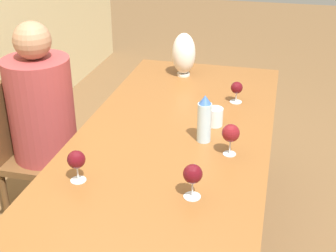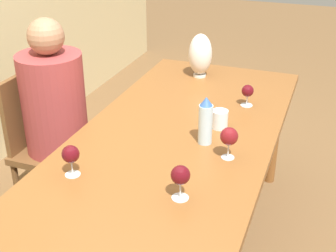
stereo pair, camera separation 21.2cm
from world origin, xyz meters
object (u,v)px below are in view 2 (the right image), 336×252
at_px(water_bottle, 206,121).
at_px(vase, 200,55).
at_px(wine_glass_0, 71,155).
at_px(wine_glass_3, 229,137).
at_px(water_tumbler, 220,119).
at_px(chair_far, 49,142).
at_px(wine_glass_2, 248,92).
at_px(wine_glass_1, 180,176).
at_px(person_far, 58,119).

height_order(water_bottle, vase, vase).
relative_size(wine_glass_0, wine_glass_3, 0.93).
bearing_deg(wine_glass_0, water_tumbler, -36.01).
distance_m(wine_glass_0, chair_far, 0.92).
bearing_deg(chair_far, water_tumbler, -89.45).
height_order(wine_glass_2, chair_far, chair_far).
distance_m(water_bottle, wine_glass_0, 0.63).
relative_size(water_tumbler, wine_glass_0, 0.68).
relative_size(wine_glass_3, chair_far, 0.16).
height_order(wine_glass_1, person_far, person_far).
bearing_deg(wine_glass_3, chair_far, 76.87).
relative_size(vase, chair_far, 0.30).
distance_m(wine_glass_1, person_far, 1.16).
bearing_deg(water_bottle, wine_glass_1, -175.49).
bearing_deg(vase, water_bottle, -161.63).
height_order(wine_glass_3, chair_far, wine_glass_3).
bearing_deg(wine_glass_2, vase, 47.24).
xyz_separation_m(wine_glass_0, person_far, (0.62, 0.48, -0.20)).
bearing_deg(chair_far, vase, -47.17).
distance_m(water_tumbler, wine_glass_1, 0.64).
distance_m(water_tumbler, wine_glass_0, 0.79).
distance_m(wine_glass_1, wine_glass_2, 0.95).
distance_m(wine_glass_2, person_far, 1.08).
height_order(wine_glass_1, wine_glass_3, wine_glass_3).
xyz_separation_m(wine_glass_2, person_far, (-0.32, 1.01, -0.19)).
relative_size(wine_glass_1, chair_far, 0.16).
height_order(wine_glass_0, wine_glass_2, wine_glass_0).
bearing_deg(wine_glass_1, wine_glass_0, 89.89).
height_order(water_tumbler, chair_far, chair_far).
distance_m(vase, person_far, 0.96).
bearing_deg(water_bottle, wine_glass_0, 136.44).
bearing_deg(wine_glass_0, wine_glass_1, -90.11).
xyz_separation_m(water_bottle, water_tumbler, (0.18, -0.02, -0.07)).
height_order(vase, person_far, person_far).
bearing_deg(water_tumbler, chair_far, 90.55).
bearing_deg(chair_far, wine_glass_3, -103.13).
xyz_separation_m(vase, wine_glass_1, (-1.29, -0.31, -0.04)).
bearing_deg(wine_glass_1, wine_glass_2, -3.64).
bearing_deg(person_far, chair_far, 90.00).
height_order(water_tumbler, wine_glass_3, wine_glass_3).
height_order(water_bottle, wine_glass_2, water_bottle).
xyz_separation_m(water_tumbler, chair_far, (-0.01, 1.02, -0.32)).
relative_size(wine_glass_0, wine_glass_2, 1.14).
bearing_deg(water_tumbler, wine_glass_2, -12.88).
xyz_separation_m(water_tumbler, person_far, (-0.01, 0.94, -0.15)).
bearing_deg(wine_glass_2, wine_glass_3, -176.27).
bearing_deg(wine_glass_0, wine_glass_2, -29.35).
distance_m(vase, wine_glass_0, 1.30).
xyz_separation_m(wine_glass_2, chair_far, (-0.32, 1.09, -0.35)).
distance_m(water_tumbler, person_far, 0.95).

